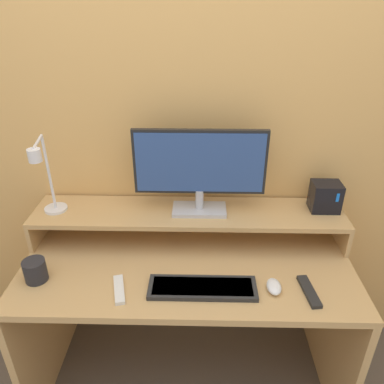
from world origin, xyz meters
The scene contains 11 objects.
wall_back centered at (0.00, 0.66, 1.25)m, with size 6.00×0.05×2.50m.
desk centered at (0.00, 0.31, 0.53)m, with size 1.40×0.63×0.72m.
monitor_shelf centered at (0.00, 0.50, 0.85)m, with size 1.40×0.27×0.15m.
monitor centered at (0.05, 0.50, 1.08)m, with size 0.56×0.12×0.38m.
desk_lamp centered at (-0.59, 0.43, 1.06)m, with size 0.10×0.23×0.36m.
router_dock centered at (0.61, 0.52, 0.93)m, with size 0.13×0.10×0.13m.
keyboard centered at (0.06, 0.15, 0.73)m, with size 0.42×0.13×0.02m.
mouse centered at (0.34, 0.16, 0.74)m, with size 0.06×0.09×0.03m.
remote_control centered at (-0.26, 0.14, 0.73)m, with size 0.07×0.16×0.02m.
remote_secondary centered at (0.47, 0.14, 0.73)m, with size 0.06×0.17×0.02m.
mug centered at (-0.60, 0.20, 0.77)m, with size 0.09×0.09×0.09m.
Camera 1 is at (0.05, -0.95, 1.74)m, focal length 35.00 mm.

